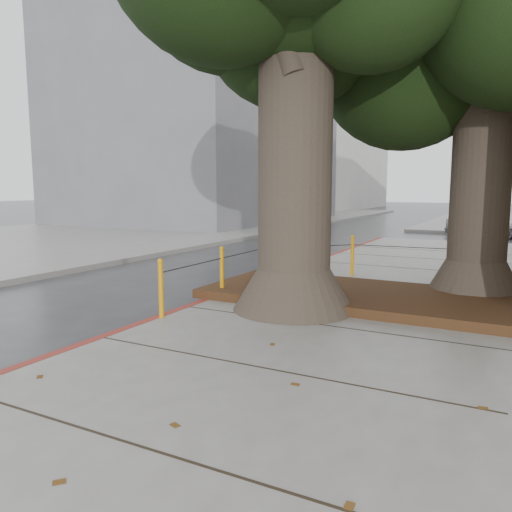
{
  "coord_description": "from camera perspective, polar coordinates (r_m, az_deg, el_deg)",
  "views": [
    {
      "loc": [
        2.98,
        -4.84,
        2.19
      ],
      "look_at": [
        -0.7,
        2.1,
        1.1
      ],
      "focal_mm": 35.0,
      "sensor_mm": 36.0,
      "label": 1
    }
  ],
  "objects": [
    {
      "name": "sidewalk_opposite",
      "position": [
        22.65,
        -20.82,
        2.01
      ],
      "size": [
        14.0,
        60.0,
        0.15
      ],
      "primitive_type": "cube",
      "color": "slate",
      "rests_on": "ground"
    },
    {
      "name": "building_far_grey",
      "position": [
        32.53,
        -6.03,
        14.56
      ],
      "size": [
        12.0,
        16.0,
        12.0
      ],
      "primitive_type": "cube",
      "color": "slate",
      "rests_on": "ground"
    },
    {
      "name": "ground",
      "position": [
        6.09,
        -3.55,
        -13.17
      ],
      "size": [
        140.0,
        140.0,
        0.0
      ],
      "primitive_type": "plane",
      "color": "#28282B",
      "rests_on": "ground"
    },
    {
      "name": "curb_red",
      "position": [
        9.12,
        -6.08,
        -5.56
      ],
      "size": [
        0.14,
        26.0,
        0.16
      ],
      "primitive_type": "cube",
      "color": "maroon",
      "rests_on": "ground"
    },
    {
      "name": "bollard_ring",
      "position": [
        10.1,
        5.21,
        -0.83
      ],
      "size": [
        3.79,
        5.39,
        0.95
      ],
      "color": "orange",
      "rests_on": "sidewalk_main"
    },
    {
      "name": "car_dark",
      "position": [
        26.89,
        -4.9,
        4.48
      ],
      "size": [
        2.22,
        4.38,
        1.22
      ],
      "primitive_type": "imported",
      "rotation": [
        0.0,
        0.0,
        -0.13
      ],
      "color": "black",
      "rests_on": "ground"
    },
    {
      "name": "car_silver",
      "position": [
        24.23,
        24.59,
        3.26
      ],
      "size": [
        3.27,
        1.64,
        1.07
      ],
      "primitive_type": "imported",
      "rotation": [
        0.0,
        0.0,
        1.45
      ],
      "color": "#929397",
      "rests_on": "ground"
    },
    {
      "name": "tree_far",
      "position": [
        10.56,
        27.21,
        22.61
      ],
      "size": [
        4.5,
        3.8,
        7.17
      ],
      "color": "#4C3F33",
      "rests_on": "sidewalk_main"
    },
    {
      "name": "building_far_white",
      "position": [
        53.96,
        6.24,
        13.48
      ],
      "size": [
        12.0,
        18.0,
        15.0
      ],
      "primitive_type": "cube",
      "color": "silver",
      "rests_on": "ground"
    },
    {
      "name": "planter_bed",
      "position": [
        9.2,
        14.25,
        -4.66
      ],
      "size": [
        6.4,
        2.6,
        0.16
      ],
      "primitive_type": "cube",
      "color": "black",
      "rests_on": "sidewalk_main"
    }
  ]
}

